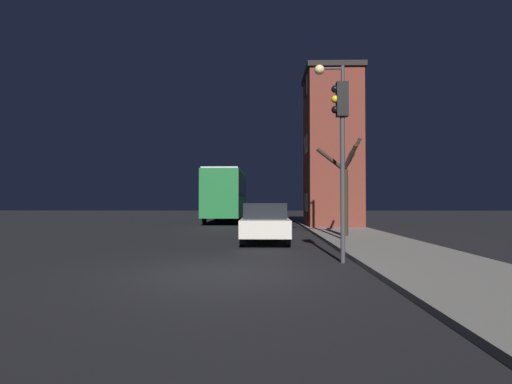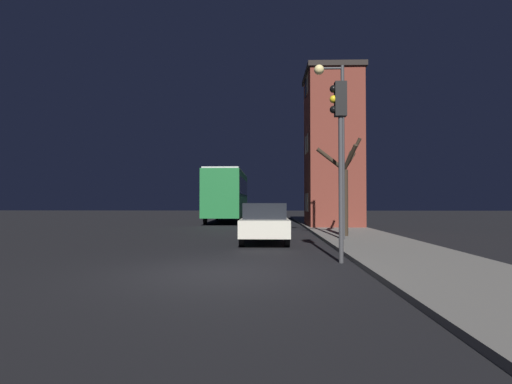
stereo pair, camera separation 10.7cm
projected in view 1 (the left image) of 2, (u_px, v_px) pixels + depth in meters
name	position (u px, v px, depth m)	size (l,w,h in m)	color
ground_plane	(220.00, 273.00, 8.84)	(120.00, 120.00, 0.00)	black
sidewalk	(449.00, 271.00, 8.72)	(3.41, 60.00, 0.13)	#605E59
brick_building	(332.00, 148.00, 24.40)	(3.35, 4.20, 9.42)	brown
streetlamp	(336.00, 125.00, 15.44)	(1.16, 0.39, 6.77)	#38383A
traffic_light	(341.00, 134.00, 10.34)	(0.43, 0.24, 4.69)	#38383A
bare_tree	(344.00, 187.00, 16.95)	(1.93, 2.00, 4.12)	#2D2319
bus	(226.00, 192.00, 30.62)	(2.58, 10.00, 3.86)	#1E6B33
car_near_lane	(265.00, 222.00, 15.33)	(1.77, 4.36, 1.52)	beige
car_mid_lane	(268.00, 214.00, 25.39)	(1.72, 4.64, 1.43)	#B7BABF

